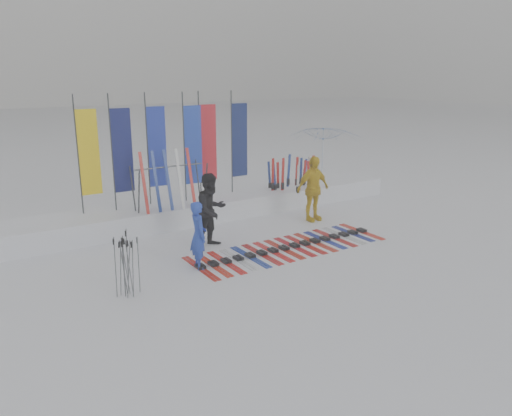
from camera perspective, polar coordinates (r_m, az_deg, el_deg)
ground at (r=11.61m, az=3.45°, el=-6.67°), size 120.00×120.00×0.00m
snow_bank at (r=15.28m, az=-6.71°, el=-0.14°), size 14.00×1.60×0.60m
person_blue at (r=11.33m, az=-6.59°, el=-3.10°), size 0.47×0.63×1.57m
person_black at (r=12.66m, az=-5.14°, el=-0.27°), size 1.08×0.94×1.91m
person_yellow at (r=14.96m, az=6.52°, el=2.20°), size 1.15×0.50×1.95m
tent_canopy at (r=19.11m, az=7.80°, el=5.77°), size 3.47×3.50×2.45m
ski_row at (r=12.75m, az=3.82°, el=-4.47°), size 5.20×1.70×0.07m
pole_cluster at (r=10.33m, az=-14.60°, el=-6.46°), size 0.49×0.76×1.24m
feather_flags at (r=14.82m, az=-9.79°, el=6.95°), size 5.27×0.26×3.20m
ski_rack at (r=14.26m, az=-9.83°, el=3.11°), size 2.04×0.80×1.23m
upright_skis at (r=16.70m, az=4.26°, el=2.96°), size 1.59×0.99×1.69m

